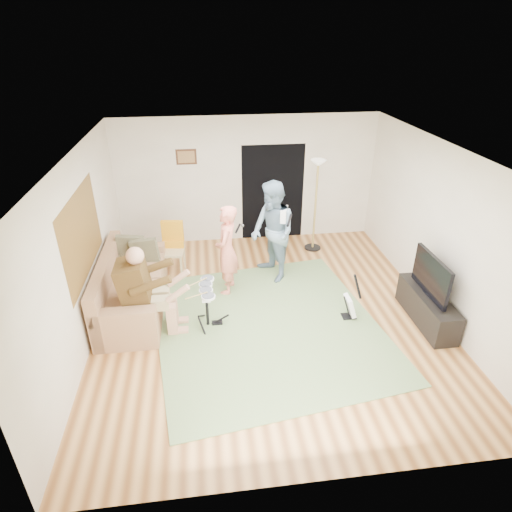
{
  "coord_description": "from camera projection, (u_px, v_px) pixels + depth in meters",
  "views": [
    {
      "loc": [
        -0.95,
        -5.74,
        4.19
      ],
      "look_at": [
        -0.17,
        0.3,
        0.96
      ],
      "focal_mm": 30.0,
      "sensor_mm": 36.0,
      "label": 1
    }
  ],
  "objects": [
    {
      "name": "window_blinds",
      "position": [
        82.0,
        234.0,
        6.24
      ],
      "size": [
        0.0,
        2.05,
        2.05
      ],
      "primitive_type": "plane",
      "rotation": [
        1.57,
        0.0,
        1.57
      ],
      "color": "brown",
      "rests_on": "walls"
    },
    {
      "name": "walls",
      "position": [
        269.0,
        242.0,
        6.47
      ],
      "size": [
        5.5,
        6.0,
        2.7
      ],
      "primitive_type": null,
      "color": "beige",
      "rests_on": "floor"
    },
    {
      "name": "drummer",
      "position": [
        150.0,
        299.0,
        6.5
      ],
      "size": [
        0.94,
        0.53,
        1.45
      ],
      "color": "#4E3516",
      "rests_on": "sofa"
    },
    {
      "name": "torchiere_lamp",
      "position": [
        317.0,
        190.0,
        8.64
      ],
      "size": [
        0.35,
        0.35,
        1.94
      ],
      "color": "black",
      "rests_on": "floor"
    },
    {
      "name": "doorway",
      "position": [
        273.0,
        193.0,
        9.29
      ],
      "size": [
        2.1,
        0.0,
        2.1
      ],
      "primitive_type": "plane",
      "rotation": [
        1.57,
        0.0,
        0.0
      ],
      "color": "black",
      "rests_on": "walls"
    },
    {
      "name": "guitarist",
      "position": [
        273.0,
        232.0,
        7.75
      ],
      "size": [
        0.98,
        1.1,
        1.88
      ],
      "primitive_type": "imported",
      "rotation": [
        0.0,
        0.0,
        -1.22
      ],
      "color": "#6F8BA3",
      "rests_on": "floor"
    },
    {
      "name": "guitar_held",
      "position": [
        284.0,
        214.0,
        7.62
      ],
      "size": [
        0.3,
        0.61,
        0.26
      ],
      "primitive_type": null,
      "rotation": [
        0.0,
        0.0,
        -0.31
      ],
      "color": "white",
      "rests_on": "guitarist"
    },
    {
      "name": "dining_chair",
      "position": [
        173.0,
        255.0,
        8.19
      ],
      "size": [
        0.49,
        0.51,
        1.02
      ],
      "rotation": [
        0.0,
        0.0,
        -0.14
      ],
      "color": "tan",
      "rests_on": "floor"
    },
    {
      "name": "tv_cabinet",
      "position": [
        427.0,
        308.0,
        6.84
      ],
      "size": [
        0.4,
        1.4,
        0.5
      ],
      "primitive_type": "cube",
      "color": "black",
      "rests_on": "floor"
    },
    {
      "name": "picture_frame",
      "position": [
        186.0,
        157.0,
        8.69
      ],
      "size": [
        0.42,
        0.03,
        0.32
      ],
      "primitive_type": "cube",
      "color": "#3F2314",
      "rests_on": "walls"
    },
    {
      "name": "area_rug",
      "position": [
        268.0,
        325.0,
        6.83
      ],
      "size": [
        3.92,
        4.14,
        0.02
      ],
      "primitive_type": "cube",
      "rotation": [
        0.0,
        0.0,
        0.14
      ],
      "color": "#64814E",
      "rests_on": "floor"
    },
    {
      "name": "floor",
      "position": [
        268.0,
        315.0,
        7.1
      ],
      "size": [
        6.0,
        6.0,
        0.0
      ],
      "primitive_type": "plane",
      "color": "brown",
      "rests_on": "ground"
    },
    {
      "name": "ceiling",
      "position": [
        271.0,
        153.0,
        5.84
      ],
      "size": [
        6.0,
        6.0,
        0.0
      ],
      "primitive_type": "plane",
      "rotation": [
        3.14,
        0.0,
        0.0
      ],
      "color": "white",
      "rests_on": "walls"
    },
    {
      "name": "drum_kit",
      "position": [
        207.0,
        308.0,
        6.71
      ],
      "size": [
        0.4,
        0.72,
        0.74
      ],
      "color": "black",
      "rests_on": "floor"
    },
    {
      "name": "microphone",
      "position": [
        238.0,
        228.0,
        7.22
      ],
      "size": [
        0.06,
        0.06,
        0.24
      ],
      "primitive_type": null,
      "color": "black",
      "rests_on": "singer"
    },
    {
      "name": "sofa",
      "position": [
        128.0,
        292.0,
        7.13
      ],
      "size": [
        0.95,
        2.32,
        0.94
      ],
      "color": "#A27551",
      "rests_on": "floor"
    },
    {
      "name": "guitar_spare",
      "position": [
        350.0,
        306.0,
        6.93
      ],
      "size": [
        0.29,
        0.26,
        0.81
      ],
      "color": "black",
      "rests_on": "floor"
    },
    {
      "name": "singer",
      "position": [
        227.0,
        250.0,
        7.39
      ],
      "size": [
        0.53,
        0.67,
        1.63
      ],
      "primitive_type": "imported",
      "rotation": [
        0.0,
        0.0,
        -1.83
      ],
      "color": "#EC7B66",
      "rests_on": "floor"
    },
    {
      "name": "television",
      "position": [
        431.0,
        276.0,
        6.56
      ],
      "size": [
        0.06,
        1.02,
        0.64
      ],
      "primitive_type": "cube",
      "color": "black",
      "rests_on": "tv_cabinet"
    }
  ]
}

